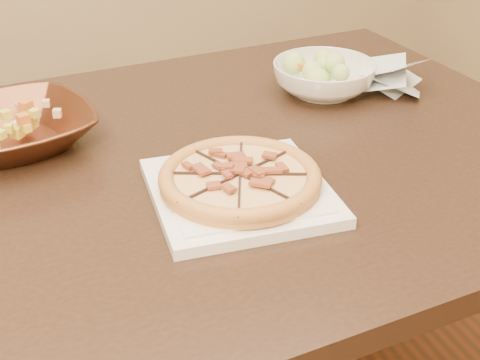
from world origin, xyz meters
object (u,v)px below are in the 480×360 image
Objects in this scene: plate at (240,191)px; pizza at (240,178)px; bronze_bowl at (16,130)px; salad_bowl at (324,78)px; dining_table at (163,213)px.

pizza is at bearing 161.51° from plate.
plate is 0.42m from bronze_bowl.
salad_bowl reaches higher than pizza.
dining_table is 7.43× the size of salad_bowl.
salad_bowl is (0.31, 0.32, 0.02)m from plate.
pizza reaches higher than plate.
pizza is 0.44m from salad_bowl.
dining_table is 6.27× the size of pizza.
plate is 1.08× the size of bronze_bowl.
bronze_bowl is at bearing -178.21° from salad_bowl.
salad_bowl is (0.31, 0.32, -0.00)m from pizza.
bronze_bowl is (-0.30, 0.30, 0.02)m from plate.
pizza is (-0.00, 0.00, 0.02)m from plate.
bronze_bowl is at bearing 143.44° from dining_table.
pizza is 1.19× the size of salad_bowl.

